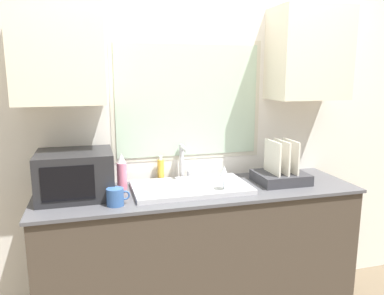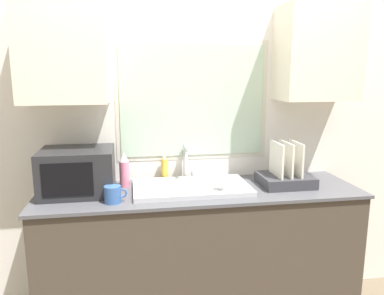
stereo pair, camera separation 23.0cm
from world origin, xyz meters
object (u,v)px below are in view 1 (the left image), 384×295
Objects in this scene: microwave at (75,175)px; soap_bottle at (161,170)px; mug_near_sink at (116,197)px; wine_glass at (224,173)px; spray_bottle at (122,172)px; dish_rack at (281,173)px; faucet at (183,159)px.

microwave is 0.59m from soap_bottle.
mug_near_sink is at bearing -129.23° from soap_bottle.
microwave is at bearing 168.04° from wine_glass.
dish_rack is at bearing -7.84° from spray_bottle.
faucet reaches higher than mug_near_sink.
mug_near_sink is (-0.49, -0.38, -0.10)m from faucet.
soap_bottle is at bearing 20.90° from spray_bottle.
wine_glass is at bearing -64.72° from faucet.
wine_glass reaches higher than soap_bottle.
faucet is 0.67m from dish_rack.
soap_bottle is (0.27, 0.10, -0.03)m from spray_bottle.
microwave is at bearing 177.74° from dish_rack.
dish_rack reaches higher than wine_glass.
spray_bottle is 1.30× the size of soap_bottle.
spray_bottle is at bearing -159.10° from soap_bottle.
microwave is (-0.70, -0.17, -0.01)m from faucet.
soap_bottle is (-0.15, 0.02, -0.07)m from faucet.
spray_bottle is at bearing 154.94° from wine_glass.
microwave reaches higher than mug_near_sink.
dish_rack is at bearing 16.13° from wine_glass.
wine_glass is (0.87, -0.18, -0.01)m from microwave.
dish_rack reaches higher than mug_near_sink.
soap_bottle is 0.53m from mug_near_sink.
wine_glass is at bearing -49.76° from soap_bottle.
dish_rack is 1.06m from spray_bottle.
soap_bottle reaches higher than mug_near_sink.
spray_bottle reaches higher than soap_bottle.
soap_bottle is 1.35× the size of mug_near_sink.
microwave is 0.30m from spray_bottle.
microwave is at bearing -166.26° from faucet.
dish_rack is 1.12m from mug_near_sink.
spray_bottle reaches higher than mug_near_sink.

